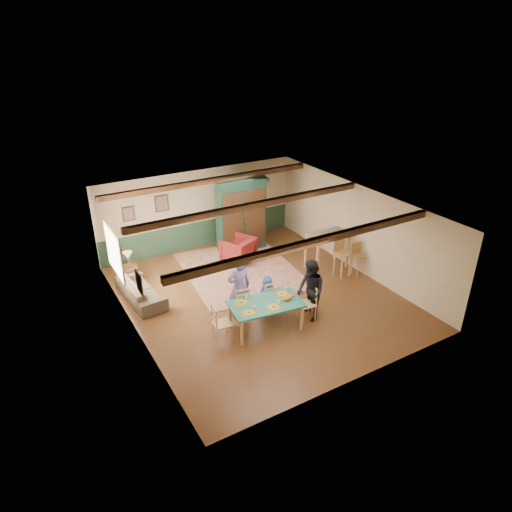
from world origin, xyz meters
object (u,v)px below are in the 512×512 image
armoire (241,214)px  table_lamp (128,259)px  dining_chair_far_right (269,296)px  bar_stool_right (359,260)px  sofa (141,291)px  person_man (239,287)px  end_table (130,275)px  person_woman (311,291)px  counter_table (327,251)px  dining_chair_end_right (306,303)px  dining_chair_end_left (222,323)px  dining_table (266,316)px  bar_stool_left (342,258)px  cat (288,298)px  person_child (267,293)px  armchair (238,250)px  dining_chair_far_left (240,302)px

armoire → table_lamp: (-4.01, -0.46, -0.47)m
dining_chair_far_right → armoire: bearing=-100.5°
bar_stool_right → sofa: bearing=163.4°
person_man → end_table: (-1.96, 3.20, -0.60)m
person_woman → armoire: bearing=-178.7°
sofa → bar_stool_right: 6.50m
table_lamp → counter_table: (5.67, -2.14, -0.20)m
dining_chair_end_right → person_man: (-1.43, 1.00, 0.39)m
dining_chair_end_left → sofa: dining_chair_end_left is taller
dining_table → bar_stool_left: (3.46, 1.21, 0.24)m
table_lamp → bar_stool_right: size_ratio=0.46×
dining_chair_end_left → person_woman: 2.42m
cat → armoire: bearing=83.0°
dining_chair_end_right → counter_table: 3.07m
cat → counter_table: size_ratio=0.26×
dining_table → dining_chair_end_left: (-1.14, 0.15, 0.10)m
person_man → person_child: person_man is taller
dining_chair_end_right → end_table: (-3.39, 4.20, -0.21)m
sofa → person_child: bearing=-132.8°
armchair → cat: bearing=55.6°
dining_chair_end_right → armchair: 3.78m
dining_table → dining_chair_end_left: 1.15m
counter_table → dining_table: bearing=-150.8°
armoire → bar_stool_left: (1.70, -3.29, -0.62)m
dining_chair_far_left → dining_chair_end_left: (-0.84, -0.61, 0.00)m
sofa → counter_table: (5.70, -1.02, 0.27)m
dining_table → bar_stool_left: bar_stool_left is taller
end_table → dining_table: bearing=-60.9°
dining_chair_far_left → dining_chair_end_right: 1.70m
dining_chair_far_left → bar_stool_left: bar_stool_left is taller
sofa → counter_table: size_ratio=1.47×
sofa → bar_stool_right: (6.20, -1.95, 0.24)m
person_child → counter_table: (2.91, 1.17, 0.06)m
counter_table → person_woman: bearing=-136.5°
dining_chair_far_right → bar_stool_right: (3.43, 0.33, 0.05)m
person_man → bar_stool_right: (4.21, 0.14, -0.33)m
person_woman → table_lamp: 5.47m
cat → armchair: bearing=88.0°
bar_stool_left → bar_stool_right: bearing=-30.9°
dining_chair_end_right → person_woman: size_ratio=0.58×
bar_stool_left → sofa: bearing=158.4°
armoire → counter_table: bearing=-50.1°
dining_chair_far_right → table_lamp: table_lamp is taller
dining_chair_end_left → end_table: size_ratio=1.80×
dining_chair_end_right → end_table: dining_chair_end_right is taller
armoire → person_woman: bearing=-89.1°
armchair → bar_stool_right: bearing=111.3°
dining_chair_end_left → dining_chair_far_left: bearing=-46.2°
dining_chair_end_right → table_lamp: table_lamp is taller
person_child → bar_stool_left: bearing=-163.3°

